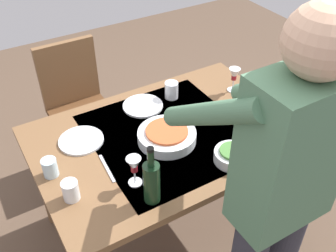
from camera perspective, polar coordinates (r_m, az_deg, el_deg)
name	(u,v)px	position (r m, az deg, el deg)	size (l,w,h in m)	color
ground_plane	(168,222)	(2.57, 0.00, -13.99)	(6.00, 6.00, 0.00)	brown
dining_table	(168,145)	(2.08, 0.00, -2.75)	(1.39, 0.94, 0.74)	brown
chair_near	(77,100)	(2.73, -13.28, 3.74)	(0.40, 0.40, 0.91)	#523019
person_server	(277,194)	(1.49, 15.72, -9.58)	(0.42, 0.61, 1.69)	#2D2D38
wine_bottle	(152,181)	(1.63, -2.43, -8.13)	(0.07, 0.07, 0.30)	black
wine_glass_left	(234,76)	(2.34, 9.70, 7.33)	(0.07, 0.07, 0.15)	white
wine_glass_right	(134,166)	(1.71, -5.02, -5.93)	(0.07, 0.07, 0.15)	white
water_cup_near_left	(50,168)	(1.86, -16.98, -5.87)	(0.07, 0.07, 0.09)	silver
water_cup_near_right	(71,190)	(1.73, -14.13, -9.19)	(0.07, 0.07, 0.09)	silver
water_cup_far_left	(171,90)	(2.28, 0.51, 5.30)	(0.08, 0.08, 0.10)	silver
serving_bowl_pasta	(167,135)	(1.97, -0.17, -1.40)	(0.30, 0.30, 0.07)	silver
side_bowl_salad	(233,155)	(1.88, 9.48, -4.28)	(0.18, 0.18, 0.07)	silver
dinner_plate_near	(81,140)	(2.03, -12.66, -2.08)	(0.23, 0.23, 0.01)	silver
dinner_plate_far	(143,106)	(2.23, -3.72, 2.99)	(0.23, 0.23, 0.01)	silver
table_knife	(107,168)	(1.86, -8.97, -6.16)	(0.01, 0.20, 0.01)	silver
table_fork	(249,112)	(2.23, 11.79, 2.09)	(0.01, 0.18, 0.01)	silver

